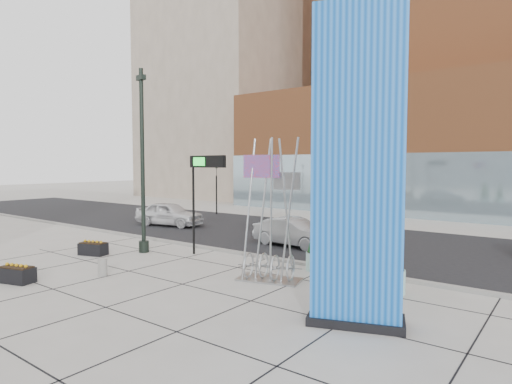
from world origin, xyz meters
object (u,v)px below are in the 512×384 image
Objects in this scene: blue_pylon at (358,173)px; concrete_bollard at (103,267)px; car_white_west at (169,214)px; public_art_sculpture at (270,243)px; lamp_post at (143,178)px; car_silver_mid at (294,232)px; overhead_street_sign at (205,170)px.

concrete_bollard is at bearing 167.03° from blue_pylon.
blue_pylon reaches higher than car_white_west.
car_white_west is (-13.18, 6.96, -0.53)m from public_art_sculpture.
car_white_west is (-17.40, 9.05, -3.12)m from blue_pylon.
public_art_sculpture is 7.70× the size of concrete_bollard.
concrete_bollard is 0.14× the size of car_white_west.
car_white_west is (-5.63, 6.54, -2.70)m from lamp_post.
car_silver_mid is (4.87, 5.47, -2.78)m from lamp_post.
blue_pylon is at bearing -134.23° from car_silver_mid.
concrete_bollard is 0.15× the size of overhead_street_sign.
public_art_sculpture is at bearing -3.13° from lamp_post.
public_art_sculpture reaches higher than car_silver_mid.
lamp_post is at bearing -155.02° from overhead_street_sign.
blue_pylon is 1.73× the size of car_white_west.
car_silver_mid is at bearing 110.82° from blue_pylon.
lamp_post is at bearing 121.79° from concrete_bollard.
public_art_sculpture is 5.50m from overhead_street_sign.
public_art_sculpture is at bearing 31.82° from concrete_bollard.
concrete_bollard is at bearing 169.16° from car_silver_mid.
blue_pylon reaches higher than overhead_street_sign.
public_art_sculpture is at bearing -14.88° from overhead_street_sign.
lamp_post reaches higher than blue_pylon.
blue_pylon is 1.60× the size of public_art_sculpture.
overhead_street_sign is at bearing 137.52° from blue_pylon.
concrete_bollard is (2.28, -3.68, -3.17)m from lamp_post.
car_silver_mid is at bearing 99.23° from public_art_sculpture.
lamp_post is 9.04m from car_white_west.
lamp_post is (-11.77, 2.51, -0.42)m from blue_pylon.
blue_pylon is at bearing -41.75° from public_art_sculpture.
blue_pylon is at bearing -12.04° from lamp_post.
public_art_sculpture is at bearing 133.52° from blue_pylon.
overhead_street_sign is (-4.62, 1.55, 2.55)m from public_art_sculpture.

